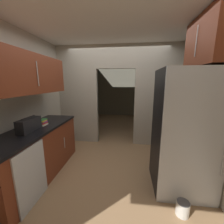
% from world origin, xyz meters
% --- Properties ---
extents(ground, '(20.00, 20.00, 0.00)m').
position_xyz_m(ground, '(0.00, 0.00, 0.00)').
color(ground, '#93704C').
extents(kitchen_overhead_slab, '(3.57, 6.51, 0.06)m').
position_xyz_m(kitchen_overhead_slab, '(0.00, 0.38, 2.61)').
color(kitchen_overhead_slab, silver).
extents(kitchen_partition, '(3.17, 0.12, 2.58)m').
position_xyz_m(kitchen_partition, '(0.01, 1.26, 1.38)').
color(kitchen_partition, '#ADA899').
rests_on(kitchen_partition, ground).
extents(adjoining_room_shell, '(3.17, 3.47, 2.58)m').
position_xyz_m(adjoining_room_shell, '(0.00, 3.51, 1.29)').
color(adjoining_room_shell, gray).
rests_on(adjoining_room_shell, ground).
extents(refrigerator, '(0.82, 0.79, 1.85)m').
position_xyz_m(refrigerator, '(1.15, -0.31, 0.93)').
color(refrigerator, black).
rests_on(refrigerator, ground).
extents(lower_cabinet_run, '(0.64, 1.93, 0.90)m').
position_xyz_m(lower_cabinet_run, '(-1.26, -0.38, 0.45)').
color(lower_cabinet_run, maroon).
rests_on(lower_cabinet_run, ground).
extents(dishwasher, '(0.02, 0.56, 0.84)m').
position_xyz_m(dishwasher, '(-0.95, -0.92, 0.42)').
color(dishwasher, '#B7BABC').
rests_on(dishwasher, ground).
extents(upper_cabinet_counterside, '(0.36, 1.74, 0.62)m').
position_xyz_m(upper_cabinet_counterside, '(-1.26, -0.38, 1.79)').
color(upper_cabinet_counterside, maroon).
extents(upper_cabinet_fridgeside, '(0.36, 0.90, 0.68)m').
position_xyz_m(upper_cabinet_fridgeside, '(1.41, -0.21, 2.22)').
color(upper_cabinet_fridgeside, maroon).
extents(boombox, '(0.16, 0.41, 0.24)m').
position_xyz_m(boombox, '(-1.24, -0.50, 1.00)').
color(boombox, black).
rests_on(boombox, lower_cabinet_run).
extents(book_stack, '(0.13, 0.18, 0.11)m').
position_xyz_m(book_stack, '(-1.22, -0.18, 0.95)').
color(book_stack, beige).
rests_on(book_stack, lower_cabinet_run).
extents(paint_can, '(0.16, 0.16, 0.19)m').
position_xyz_m(paint_can, '(1.03, -0.85, 0.09)').
color(paint_can, silver).
rests_on(paint_can, ground).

